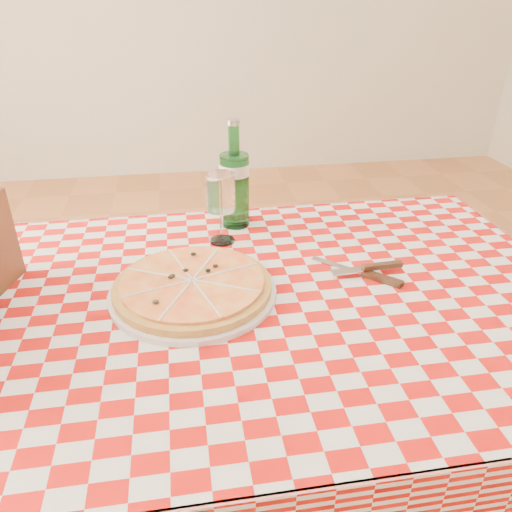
# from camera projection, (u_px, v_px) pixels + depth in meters

# --- Properties ---
(dining_table) EXTENTS (1.20, 0.80, 0.75)m
(dining_table) POSITION_uv_depth(u_px,v_px,m) (270.00, 333.00, 1.07)
(dining_table) COLOR brown
(dining_table) RESTS_ON ground
(tablecloth) EXTENTS (1.30, 0.90, 0.01)m
(tablecloth) POSITION_uv_depth(u_px,v_px,m) (270.00, 296.00, 1.03)
(tablecloth) COLOR #AC0E0A
(tablecloth) RESTS_ON dining_table
(pizza_plate) EXTENTS (0.43, 0.43, 0.04)m
(pizza_plate) POSITION_uv_depth(u_px,v_px,m) (193.00, 285.00, 1.01)
(pizza_plate) COLOR #BB823E
(pizza_plate) RESTS_ON tablecloth
(water_bottle) EXTENTS (0.10, 0.10, 0.28)m
(water_bottle) POSITION_uv_depth(u_px,v_px,m) (235.00, 175.00, 1.26)
(water_bottle) COLOR #186225
(water_bottle) RESTS_ON tablecloth
(wine_glass) EXTENTS (0.09, 0.09, 0.18)m
(wine_glass) POSITION_uv_depth(u_px,v_px,m) (221.00, 209.00, 1.19)
(wine_glass) COLOR white
(wine_glass) RESTS_ON tablecloth
(cutlery) EXTENTS (0.28, 0.25, 0.02)m
(cutlery) POSITION_uv_depth(u_px,v_px,m) (363.00, 270.00, 1.09)
(cutlery) COLOR silver
(cutlery) RESTS_ON tablecloth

